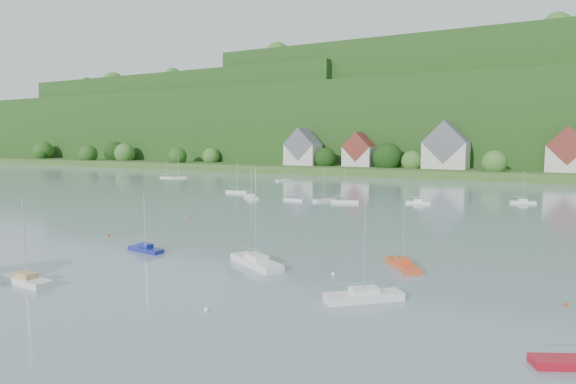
{
  "coord_description": "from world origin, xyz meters",
  "views": [
    {
      "loc": [
        42.73,
        -5.95,
        13.53
      ],
      "look_at": [
        -1.37,
        75.0,
        4.0
      ],
      "focal_mm": 31.06,
      "sensor_mm": 36.0,
      "label": 1
    }
  ],
  "objects_px": {
    "near_sailboat_1": "(146,248)",
    "near_sailboat_5": "(403,264)",
    "near_sailboat_2": "(27,279)",
    "near_sailboat_3": "(364,295)",
    "near_sailboat_4": "(256,261)"
  },
  "relations": [
    {
      "from": "near_sailboat_1",
      "to": "near_sailboat_5",
      "type": "relative_size",
      "value": 0.85
    },
    {
      "from": "near_sailboat_2",
      "to": "near_sailboat_5",
      "type": "distance_m",
      "value": 37.5
    },
    {
      "from": "near_sailboat_1",
      "to": "near_sailboat_3",
      "type": "distance_m",
      "value": 30.35
    },
    {
      "from": "near_sailboat_2",
      "to": "near_sailboat_1",
      "type": "bearing_deg",
      "value": 95.59
    },
    {
      "from": "near_sailboat_2",
      "to": "near_sailboat_5",
      "type": "xyz_separation_m",
      "value": [
        29.67,
        22.94,
        -0.01
      ]
    },
    {
      "from": "near_sailboat_2",
      "to": "near_sailboat_5",
      "type": "height_order",
      "value": "near_sailboat_2"
    },
    {
      "from": "near_sailboat_2",
      "to": "near_sailboat_4",
      "type": "relative_size",
      "value": 0.79
    },
    {
      "from": "near_sailboat_1",
      "to": "near_sailboat_3",
      "type": "height_order",
      "value": "near_sailboat_3"
    },
    {
      "from": "near_sailboat_1",
      "to": "near_sailboat_5",
      "type": "distance_m",
      "value": 30.7
    },
    {
      "from": "near_sailboat_5",
      "to": "near_sailboat_4",
      "type": "bearing_deg",
      "value": -103.24
    },
    {
      "from": "near_sailboat_4",
      "to": "near_sailboat_5",
      "type": "xyz_separation_m",
      "value": [
        14.19,
        6.77,
        -0.08
      ]
    },
    {
      "from": "near_sailboat_3",
      "to": "near_sailboat_2",
      "type": "bearing_deg",
      "value": 157.25
    },
    {
      "from": "near_sailboat_1",
      "to": "near_sailboat_3",
      "type": "bearing_deg",
      "value": -1.87
    },
    {
      "from": "near_sailboat_4",
      "to": "near_sailboat_3",
      "type": "bearing_deg",
      "value": 7.03
    },
    {
      "from": "near_sailboat_5",
      "to": "near_sailboat_1",
      "type": "bearing_deg",
      "value": -114.96
    }
  ]
}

